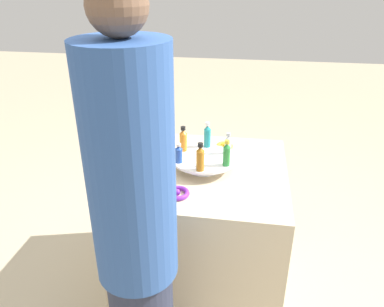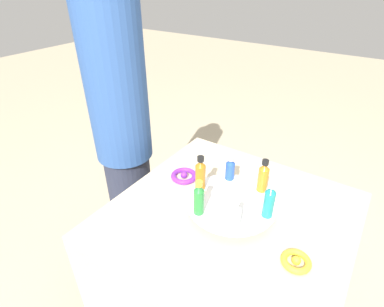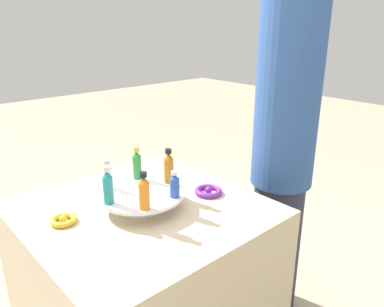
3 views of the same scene
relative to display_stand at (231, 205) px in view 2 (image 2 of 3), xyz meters
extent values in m
cube|color=beige|center=(0.00, 0.00, -0.40)|extent=(0.81, 0.81, 0.72)
cylinder|color=white|center=(0.00, 0.00, -0.04)|extent=(0.17, 0.17, 0.01)
cylinder|color=white|center=(0.00, 0.00, -0.01)|extent=(0.09, 0.09, 0.04)
cylinder|color=white|center=(0.00, 0.00, 0.01)|extent=(0.31, 0.31, 0.01)
cylinder|color=#288438|center=(-0.06, -0.11, 0.06)|extent=(0.03, 0.03, 0.09)
cone|color=#288438|center=(-0.06, -0.11, 0.12)|extent=(0.03, 0.03, 0.02)
cylinder|color=gold|center=(-0.06, -0.11, 0.14)|extent=(0.02, 0.02, 0.02)
cylinder|color=silver|center=(0.07, -0.11, 0.06)|extent=(0.03, 0.03, 0.08)
cone|color=silver|center=(0.07, -0.11, 0.10)|extent=(0.03, 0.03, 0.02)
cylinder|color=#B2B2B7|center=(0.07, -0.11, 0.12)|extent=(0.02, 0.02, 0.01)
cylinder|color=teal|center=(0.13, 0.00, 0.07)|extent=(0.03, 0.03, 0.09)
cone|color=teal|center=(0.13, 0.00, 0.12)|extent=(0.03, 0.03, 0.02)
cylinder|color=silver|center=(0.13, 0.00, 0.14)|extent=(0.02, 0.02, 0.02)
cylinder|color=orange|center=(0.06, 0.11, 0.06)|extent=(0.04, 0.04, 0.09)
cone|color=orange|center=(0.06, 0.11, 0.12)|extent=(0.03, 0.03, 0.02)
cylinder|color=black|center=(0.06, 0.11, 0.14)|extent=(0.02, 0.02, 0.02)
cylinder|color=#234CAD|center=(-0.07, 0.11, 0.05)|extent=(0.03, 0.03, 0.07)
cone|color=#234CAD|center=(-0.07, 0.11, 0.09)|extent=(0.03, 0.03, 0.02)
cylinder|color=silver|center=(-0.07, 0.11, 0.11)|extent=(0.02, 0.02, 0.01)
cylinder|color=#AD6B19|center=(-0.13, 0.00, 0.07)|extent=(0.04, 0.04, 0.10)
cone|color=#AD6B19|center=(-0.13, 0.00, 0.13)|extent=(0.04, 0.04, 0.02)
cylinder|color=black|center=(-0.13, 0.00, 0.14)|extent=(0.02, 0.02, 0.02)
torus|color=gold|center=(0.26, -0.08, -0.03)|extent=(0.09, 0.09, 0.02)
sphere|color=gold|center=(0.26, -0.08, -0.03)|extent=(0.03, 0.03, 0.03)
torus|color=purple|center=(-0.26, 0.08, -0.03)|extent=(0.11, 0.11, 0.02)
sphere|color=purple|center=(-0.26, 0.08, -0.03)|extent=(0.03, 0.03, 0.03)
cylinder|color=#282D42|center=(-0.66, 0.14, -0.43)|extent=(0.23, 0.23, 0.67)
cylinder|color=#2D5193|center=(-0.66, 0.14, 0.29)|extent=(0.27, 0.27, 0.77)
camera|label=1|loc=(-1.61, -0.20, 0.83)|focal=35.00mm
camera|label=2|loc=(0.33, -0.73, 0.70)|focal=28.00mm
camera|label=3|loc=(0.68, 1.03, 0.60)|focal=35.00mm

